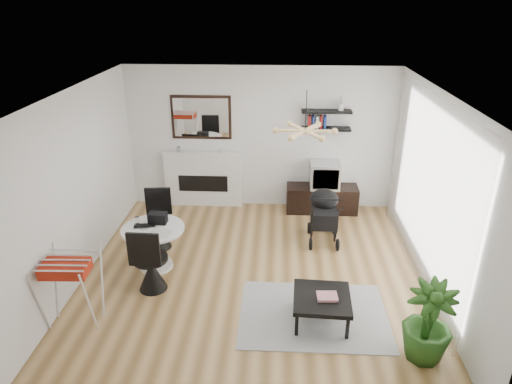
# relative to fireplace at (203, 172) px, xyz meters

# --- Properties ---
(floor) EXTENTS (5.00, 5.00, 0.00)m
(floor) POSITION_rel_fireplace_xyz_m (1.10, -2.42, -0.69)
(floor) COLOR olive
(floor) RESTS_ON ground
(ceiling) EXTENTS (5.00, 5.00, 0.00)m
(ceiling) POSITION_rel_fireplace_xyz_m (1.10, -2.42, 2.01)
(ceiling) COLOR white
(ceiling) RESTS_ON wall_back
(wall_back) EXTENTS (5.00, 0.00, 5.00)m
(wall_back) POSITION_rel_fireplace_xyz_m (1.10, 0.08, 0.66)
(wall_back) COLOR white
(wall_back) RESTS_ON floor
(wall_left) EXTENTS (0.00, 5.00, 5.00)m
(wall_left) POSITION_rel_fireplace_xyz_m (-1.40, -2.42, 0.66)
(wall_left) COLOR white
(wall_left) RESTS_ON floor
(wall_right) EXTENTS (0.00, 5.00, 5.00)m
(wall_right) POSITION_rel_fireplace_xyz_m (3.60, -2.42, 0.66)
(wall_right) COLOR white
(wall_right) RESTS_ON floor
(sheer_curtain) EXTENTS (0.04, 3.60, 2.60)m
(sheer_curtain) POSITION_rel_fireplace_xyz_m (3.50, -2.22, 0.66)
(sheer_curtain) COLOR white
(sheer_curtain) RESTS_ON wall_right
(fireplace) EXTENTS (1.50, 0.17, 2.16)m
(fireplace) POSITION_rel_fireplace_xyz_m (0.00, 0.00, 0.00)
(fireplace) COLOR white
(fireplace) RESTS_ON floor
(shelf_lower) EXTENTS (0.90, 0.25, 0.04)m
(shelf_lower) POSITION_rel_fireplace_xyz_m (2.29, -0.05, 0.91)
(shelf_lower) COLOR black
(shelf_lower) RESTS_ON wall_back
(shelf_upper) EXTENTS (0.90, 0.25, 0.04)m
(shelf_upper) POSITION_rel_fireplace_xyz_m (2.29, -0.05, 1.23)
(shelf_upper) COLOR black
(shelf_upper) RESTS_ON wall_back
(pendant_lamp) EXTENTS (0.90, 0.90, 0.10)m
(pendant_lamp) POSITION_rel_fireplace_xyz_m (1.80, -2.12, 1.46)
(pendant_lamp) COLOR tan
(pendant_lamp) RESTS_ON ceiling
(tv_console) EXTENTS (1.34, 0.47, 0.50)m
(tv_console) POSITION_rel_fireplace_xyz_m (2.29, -0.17, -0.43)
(tv_console) COLOR black
(tv_console) RESTS_ON floor
(crt_tv) EXTENTS (0.55, 0.48, 0.48)m
(crt_tv) POSITION_rel_fireplace_xyz_m (2.32, -0.17, 0.06)
(crt_tv) COLOR silver
(crt_tv) RESTS_ON tv_console
(dining_table) EXTENTS (0.93, 0.93, 0.68)m
(dining_table) POSITION_rel_fireplace_xyz_m (-0.39, -2.28, -0.24)
(dining_table) COLOR white
(dining_table) RESTS_ON floor
(laptop) EXTENTS (0.35, 0.26, 0.02)m
(laptop) POSITION_rel_fireplace_xyz_m (-0.51, -2.29, 0.01)
(laptop) COLOR black
(laptop) RESTS_ON dining_table
(black_bag) EXTENTS (0.28, 0.18, 0.16)m
(black_bag) POSITION_rel_fireplace_xyz_m (-0.35, -2.12, 0.08)
(black_bag) COLOR black
(black_bag) RESTS_ON dining_table
(newspaper) EXTENTS (0.35, 0.30, 0.01)m
(newspaper) POSITION_rel_fireplace_xyz_m (-0.24, -2.43, -0.00)
(newspaper) COLOR silver
(newspaper) RESTS_ON dining_table
(drinking_glass) EXTENTS (0.06, 0.06, 0.11)m
(drinking_glass) POSITION_rel_fireplace_xyz_m (-0.66, -2.15, 0.05)
(drinking_glass) COLOR white
(drinking_glass) RESTS_ON dining_table
(chair_far) EXTENTS (0.47, 0.49, 0.97)m
(chair_far) POSITION_rel_fireplace_xyz_m (-0.49, -1.66, -0.38)
(chair_far) COLOR black
(chair_far) RESTS_ON floor
(chair_near) EXTENTS (0.48, 0.49, 1.01)m
(chair_near) POSITION_rel_fireplace_xyz_m (-0.30, -2.85, -0.37)
(chair_near) COLOR black
(chair_near) RESTS_ON floor
(drying_rack) EXTENTS (0.66, 0.62, 0.96)m
(drying_rack) POSITION_rel_fireplace_xyz_m (-1.08, -3.61, -0.18)
(drying_rack) COLOR white
(drying_rack) RESTS_ON floor
(stroller) EXTENTS (0.49, 0.81, 0.98)m
(stroller) POSITION_rel_fireplace_xyz_m (2.22, -1.29, -0.27)
(stroller) COLOR black
(stroller) RESTS_ON floor
(rug) EXTENTS (1.92, 1.39, 0.01)m
(rug) POSITION_rel_fireplace_xyz_m (1.94, -3.31, -0.68)
(rug) COLOR gray
(rug) RESTS_ON floor
(coffee_table) EXTENTS (0.75, 0.75, 0.37)m
(coffee_table) POSITION_rel_fireplace_xyz_m (2.03, -3.41, -0.35)
(coffee_table) COLOR black
(coffee_table) RESTS_ON rug
(magazines) EXTENTS (0.27, 0.21, 0.04)m
(magazines) POSITION_rel_fireplace_xyz_m (2.09, -3.44, -0.29)
(magazines) COLOR #C03045
(magazines) RESTS_ON coffee_table
(potted_plant) EXTENTS (0.70, 0.70, 0.99)m
(potted_plant) POSITION_rel_fireplace_xyz_m (3.16, -3.98, -0.19)
(potted_plant) COLOR #234F16
(potted_plant) RESTS_ON floor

